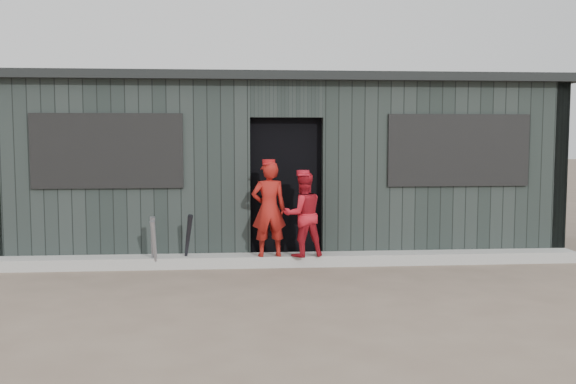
{
  "coord_description": "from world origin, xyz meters",
  "views": [
    {
      "loc": [
        -0.7,
        -6.72,
        1.75
      ],
      "look_at": [
        0.0,
        1.8,
        1.0
      ],
      "focal_mm": 40.0,
      "sensor_mm": 36.0,
      "label": 1
    }
  ],
  "objects": [
    {
      "name": "curb",
      "position": [
        0.0,
        1.82,
        0.07
      ],
      "size": [
        8.0,
        0.36,
        0.15
      ],
      "primitive_type": "cube",
      "color": "#9F9F9A",
      "rests_on": "ground"
    },
    {
      "name": "bat_mid",
      "position": [
        -1.75,
        1.58,
        0.34
      ],
      "size": [
        0.09,
        0.28,
        0.68
      ],
      "primitive_type": "cone",
      "rotation": [
        0.31,
        0.0,
        -0.08
      ],
      "color": "gray",
      "rests_on": "ground"
    },
    {
      "name": "player_red_left",
      "position": [
        -0.26,
        1.71,
        0.78
      ],
      "size": [
        0.49,
        0.35,
        1.27
      ],
      "primitive_type": "imported",
      "rotation": [
        0.0,
        0.0,
        3.26
      ],
      "color": "maroon",
      "rests_on": "curb"
    },
    {
      "name": "player_red_right",
      "position": [
        0.19,
        1.67,
        0.71
      ],
      "size": [
        0.63,
        0.55,
        1.12
      ],
      "primitive_type": "imported",
      "rotation": [
        0.0,
        0.0,
        3.39
      ],
      "color": "#B51622",
      "rests_on": "curb"
    },
    {
      "name": "bat_right",
      "position": [
        -1.34,
        1.74,
        0.36
      ],
      "size": [
        0.19,
        0.31,
        0.73
      ],
      "primitive_type": "cone",
      "rotation": [
        0.34,
        0.0,
        0.41
      ],
      "color": "black",
      "rests_on": "ground"
    },
    {
      "name": "player_grey_back",
      "position": [
        0.28,
        2.47,
        0.62
      ],
      "size": [
        0.72,
        0.64,
        1.23
      ],
      "primitive_type": "imported",
      "rotation": [
        0.0,
        0.0,
        3.66
      ],
      "color": "silver",
      "rests_on": "ground"
    },
    {
      "name": "ground",
      "position": [
        0.0,
        0.0,
        0.0
      ],
      "size": [
        80.0,
        80.0,
        0.0
      ],
      "primitive_type": "plane",
      "color": "brown",
      "rests_on": "ground"
    },
    {
      "name": "bat_left",
      "position": [
        -1.78,
        1.69,
        0.35
      ],
      "size": [
        0.1,
        0.21,
        0.71
      ],
      "primitive_type": "cone",
      "rotation": [
        0.19,
        0.0,
        0.15
      ],
      "color": "gray",
      "rests_on": "ground"
    },
    {
      "name": "dugout",
      "position": [
        -0.0,
        3.5,
        1.29
      ],
      "size": [
        8.3,
        3.3,
        2.62
      ],
      "color": "black",
      "rests_on": "ground"
    }
  ]
}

